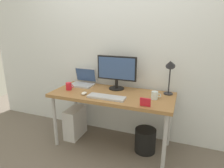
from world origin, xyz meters
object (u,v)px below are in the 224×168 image
at_px(keyboard, 106,97).
at_px(photo_frame, 145,102).
at_px(coffee_mug, 69,86).
at_px(mouse, 84,93).
at_px(laptop, 83,81).
at_px(glass_cup, 155,95).
at_px(monitor, 117,70).
at_px(desk, 112,98).
at_px(computer_tower, 75,122).
at_px(wastebasket, 145,140).
at_px(desk_lamp, 170,69).

relative_size(keyboard, photo_frame, 4.00).
xyz_separation_m(coffee_mug, photo_frame, (1.03, -0.19, -0.00)).
bearing_deg(mouse, laptop, 119.58).
bearing_deg(photo_frame, glass_cup, 76.91).
xyz_separation_m(monitor, glass_cup, (0.53, -0.20, -0.20)).
distance_m(desk, keyboard, 0.20).
bearing_deg(glass_cup, computer_tower, 178.06).
bearing_deg(desk, computer_tower, 177.64).
bearing_deg(photo_frame, mouse, 172.91).
bearing_deg(glass_cup, wastebasket, 157.01).
xyz_separation_m(monitor, desk_lamp, (0.66, 0.00, 0.07)).
bearing_deg(photo_frame, coffee_mug, 169.71).
xyz_separation_m(laptop, glass_cup, (1.03, -0.22, -0.01)).
xyz_separation_m(desk, desk_lamp, (0.65, 0.19, 0.38)).
xyz_separation_m(desk_lamp, coffee_mug, (-1.22, -0.26, -0.27)).
bearing_deg(coffee_mug, keyboard, -10.68).
distance_m(monitor, laptop, 0.54).
bearing_deg(photo_frame, computer_tower, 164.67).
relative_size(desk, coffee_mug, 13.72).
bearing_deg(desk_lamp, mouse, -159.58).
height_order(monitor, desk_lamp, desk_lamp).
bearing_deg(photo_frame, laptop, 154.47).
xyz_separation_m(desk_lamp, glass_cup, (-0.13, -0.20, -0.27)).
distance_m(desk, computer_tower, 0.73).
height_order(coffee_mug, wastebasket, coffee_mug).
bearing_deg(photo_frame, wastebasket, 95.88).
relative_size(coffee_mug, glass_cup, 0.99).
bearing_deg(desk, wastebasket, 3.05).
height_order(desk, computer_tower, desk).
bearing_deg(laptop, coffee_mug, -102.16).
distance_m(desk_lamp, wastebasket, 0.93).
bearing_deg(desk_lamp, desk, -163.84).
distance_m(desk_lamp, coffee_mug, 1.27).
height_order(laptop, computer_tower, laptop).
distance_m(mouse, glass_cup, 0.84).
bearing_deg(coffee_mug, glass_cup, 3.09).
bearing_deg(monitor, desk_lamp, 0.05).
relative_size(computer_tower, wastebasket, 1.40).
bearing_deg(mouse, desk, 28.86).
bearing_deg(wastebasket, mouse, -165.64).
height_order(monitor, laptop, monitor).
bearing_deg(laptop, monitor, -2.03).
relative_size(coffee_mug, photo_frame, 0.99).
bearing_deg(wastebasket, desk_lamp, 37.68).
height_order(desk, photo_frame, photo_frame).
bearing_deg(computer_tower, wastebasket, -0.02).
bearing_deg(computer_tower, desk, -2.36).
bearing_deg(photo_frame, desk, 150.79).
bearing_deg(desk_lamp, wastebasket, -142.32).
relative_size(keyboard, computer_tower, 1.05).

